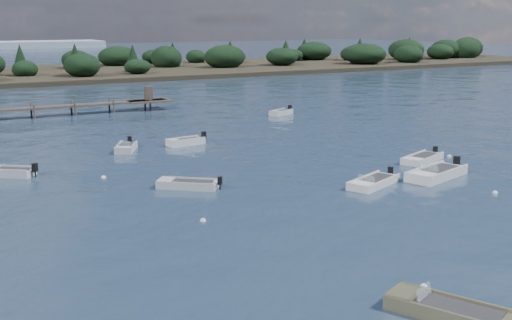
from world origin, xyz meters
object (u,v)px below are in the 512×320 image
dinghy_extra_a (422,160)px  dinghy_near_olive (448,313)px  dinghy_mid_grey (188,186)px  tender_far_white (186,143)px  tender_far_grey_b (281,113)px  tender_far_grey (9,174)px  dinghy_mid_white_b (436,175)px  dinghy_mid_white_a (373,184)px  dinghy_extra_b (126,149)px

dinghy_extra_a → dinghy_near_olive: dinghy_near_olive is taller
dinghy_mid_grey → tender_far_white: 14.01m
tender_far_grey_b → tender_far_grey: 33.91m
tender_far_white → tender_far_grey: tender_far_white is taller
dinghy_near_olive → dinghy_mid_grey: size_ratio=1.22×
tender_far_grey_b → dinghy_mid_white_b: dinghy_mid_white_b is taller
dinghy_near_olive → dinghy_mid_grey: 20.68m
dinghy_extra_a → tender_far_grey: bearing=159.4°
dinghy_extra_a → dinghy_mid_white_a: bearing=-154.0°
tender_far_grey_b → dinghy_mid_white_a: bearing=-110.8°
dinghy_mid_white_a → tender_far_grey: tender_far_grey is taller
dinghy_extra_a → dinghy_mid_white_b: size_ratio=0.80×
tender_far_grey_b → dinghy_extra_b: tender_far_grey_b is taller
dinghy_mid_grey → dinghy_near_olive: bearing=-87.5°
dinghy_mid_white_a → tender_far_grey: bearing=144.5°
tender_far_grey_b → dinghy_mid_white_a: 30.89m
dinghy_extra_a → tender_far_white: bearing=131.1°
tender_far_grey_b → tender_far_grey: tender_far_grey is taller
dinghy_extra_a → dinghy_mid_white_a: 8.49m
dinghy_mid_grey → tender_far_white: tender_far_white is taller
dinghy_near_olive → dinghy_mid_white_a: size_ratio=1.01×
dinghy_mid_grey → dinghy_extra_b: bearing=88.4°
dinghy_extra_b → tender_far_grey: (-9.45, -4.36, 0.01)m
dinghy_near_olive → dinghy_extra_b: bearing=90.9°
dinghy_mid_white_b → dinghy_extra_b: bearing=128.6°
tender_far_grey_b → tender_far_white: 19.21m
dinghy_extra_a → dinghy_near_olive: size_ratio=0.97×
dinghy_extra_a → tender_far_grey: size_ratio=1.31×
tender_far_grey_b → dinghy_mid_grey: size_ratio=0.91×
dinghy_extra_a → dinghy_near_olive: (-17.09, -19.19, 0.01)m
tender_far_grey_b → dinghy_mid_white_a: size_ratio=0.75×
dinghy_mid_white_a → tender_far_white: 18.76m
tender_far_grey → dinghy_mid_white_b: dinghy_mid_white_b is taller
dinghy_mid_grey → tender_far_grey: bearing=136.3°
dinghy_mid_grey → tender_far_grey: tender_far_grey is taller
tender_far_white → tender_far_grey: (-14.50, -4.23, -0.01)m
dinghy_near_olive → tender_far_grey: (-9.97, 29.35, 0.02)m
dinghy_extra_b → tender_far_white: (5.06, -0.13, 0.02)m
dinghy_extra_b → tender_far_grey_b: bearing=26.9°
tender_far_grey_b → dinghy_mid_white_a: (-10.98, -28.87, -0.03)m
tender_far_grey_b → tender_far_grey: size_ratio=1.01×
dinghy_mid_white_a → dinghy_mid_white_b: size_ratio=0.82×
tender_far_grey_b → dinghy_near_olive: size_ratio=0.74×
dinghy_mid_grey → dinghy_mid_white_a: bearing=-26.6°
tender_far_grey → dinghy_near_olive: bearing=-71.2°
dinghy_extra_b → tender_far_white: tender_far_white is taller
dinghy_mid_white_b → dinghy_extra_a: bearing=56.8°
dinghy_mid_white_a → dinghy_mid_grey: size_ratio=1.20×
dinghy_mid_white_b → tender_far_white: bearing=118.0°
dinghy_mid_white_a → tender_far_grey: 23.88m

